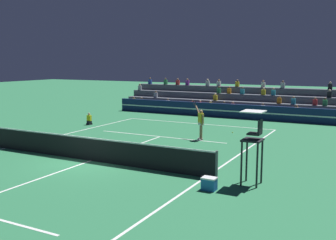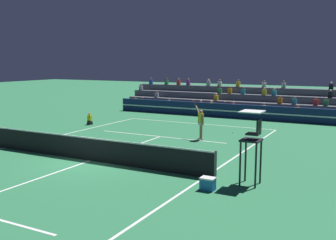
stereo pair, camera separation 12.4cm
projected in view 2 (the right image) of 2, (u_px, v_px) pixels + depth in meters
name	position (u px, v px, depth m)	size (l,w,h in m)	color
ground_plane	(90.00, 161.00, 17.52)	(120.00, 120.00, 0.00)	#2D7A4C
court_lines	(90.00, 161.00, 17.52)	(11.10, 23.90, 0.01)	white
tennis_net	(90.00, 149.00, 17.44)	(12.00, 0.10, 1.10)	slate
sponsor_banner_wall	(217.00, 110.00, 31.20)	(18.00, 0.26, 1.10)	navy
bleacher_stand	(231.00, 103.00, 33.92)	(19.08, 3.80, 2.83)	#4C515B
umpire_chair	(252.00, 138.00, 13.86)	(0.76, 0.84, 2.67)	black
ball_kid_courtside	(90.00, 120.00, 27.46)	(0.30, 0.36, 0.84)	black
tennis_player	(201.00, 123.00, 22.07)	(1.06, 0.99, 2.25)	#9E7051
tennis_ball	(233.00, 133.00, 24.27)	(0.07, 0.07, 0.07)	#C6DB33
equipment_cooler	(208.00, 184.00, 13.49)	(0.50, 0.38, 0.45)	#1E66B2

